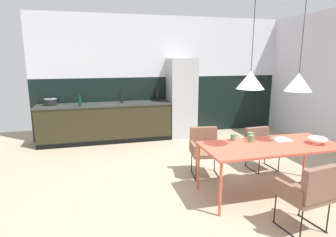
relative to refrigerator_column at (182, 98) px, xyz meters
name	(u,v)px	position (x,y,z in m)	size (l,w,h in m)	color
ground_plane	(225,194)	(-0.33, -3.16, -0.96)	(9.30, 9.30, 0.00)	tan
back_wall_splashback_dark	(165,105)	(-0.33, 0.36, -0.23)	(6.32, 0.12, 1.46)	black
back_wall_panel_upper	(165,47)	(-0.33, 0.36, 1.23)	(6.32, 0.12, 1.46)	silver
kitchen_counter	(106,123)	(-1.84, 0.00, -0.51)	(3.03, 0.63, 0.89)	#2D2818
refrigerator_column	(182,98)	(0.00, 0.00, 0.00)	(0.64, 0.60, 1.91)	#ADAFB2
dining_table	(271,148)	(0.28, -3.28, -0.26)	(1.94, 0.84, 0.73)	#DD523B
armchair_near_window	(205,146)	(-0.34, -2.40, -0.46)	(0.55, 0.54, 0.79)	brown
armchair_far_side	(310,190)	(0.15, -4.21, -0.45)	(0.54, 0.53, 0.81)	brown
armchair_head_of_table	(261,142)	(0.71, -2.38, -0.49)	(0.51, 0.50, 0.71)	brown
fruit_bowl	(317,140)	(0.94, -3.40, -0.16)	(0.27, 0.27, 0.09)	silver
open_book	(281,139)	(0.56, -3.11, -0.22)	(0.25, 0.24, 0.02)	white
mug_wide_latte	(251,136)	(0.15, -2.96, -0.17)	(0.13, 0.08, 0.10)	#5B8456
mug_dark_espresso	(234,137)	(-0.13, -2.97, -0.17)	(0.13, 0.09, 0.10)	#5B8456
mug_short_terracotta	(251,138)	(0.08, -3.09, -0.17)	(0.13, 0.08, 0.10)	#5B8456
cooking_pot	(51,102)	(-3.02, 0.08, 0.01)	(0.27, 0.27, 0.17)	black
bottle_oil_tall	(80,101)	(-2.38, -0.22, 0.04)	(0.07, 0.07, 0.27)	#0F3319
bottle_wine_green	(158,96)	(-0.57, 0.14, 0.06)	(0.07, 0.07, 0.32)	black
bottle_spice_small	(122,98)	(-1.46, -0.01, 0.05)	(0.06, 0.06, 0.27)	black
pendant_lamp_over_table_near	(251,80)	(-0.11, -3.30, 0.69)	(0.36, 0.36, 1.34)	black
pendant_lamp_over_table_far	(298,82)	(0.66, -3.25, 0.64)	(0.37, 0.37, 1.40)	black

